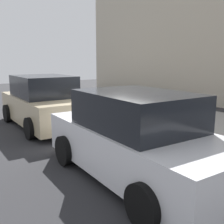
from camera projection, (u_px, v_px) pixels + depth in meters
ground_plane at (113, 131)px, 8.49m from camera, size 40.00×40.00×0.00m
sidewalk_curb at (169, 119)px, 9.86m from camera, size 18.00×5.00×0.14m
suitcase_olive_0 at (201, 133)px, 6.31m from camera, size 0.43×0.22×1.06m
suitcase_red_1 at (184, 131)px, 6.73m from camera, size 0.44×0.28×0.97m
suitcase_maroon_2 at (169, 125)px, 7.13m from camera, size 0.45×0.25×0.97m
suitcase_teal_3 at (153, 125)px, 7.50m from camera, size 0.43×0.26×0.63m
suitcase_black_4 at (142, 118)px, 7.93m from camera, size 0.47×0.24×1.04m
suitcase_navy_5 at (130, 117)px, 8.36m from camera, size 0.49×0.24×0.86m
suitcase_silver_6 at (124, 113)px, 8.86m from camera, size 0.41×0.25×0.78m
suitcase_olive_7 at (113, 111)px, 9.20m from camera, size 0.40×0.20×0.96m
suitcase_red_8 at (104, 110)px, 9.59m from camera, size 0.47×0.25×0.87m
suitcase_maroon_9 at (97, 109)px, 10.07m from camera, size 0.49×0.23×0.73m
suitcase_teal_10 at (92, 106)px, 10.53m from camera, size 0.43×0.25×0.91m
fire_hydrant at (81, 101)px, 11.17m from camera, size 0.39×0.21×0.78m
bollard_post at (70, 100)px, 11.70m from camera, size 0.16×0.16×0.69m
parked_car_white_0 at (136, 139)px, 5.03m from camera, size 4.28×2.05×1.66m
parked_car_beige_1 at (44, 103)px, 9.02m from camera, size 4.23×2.04×1.71m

